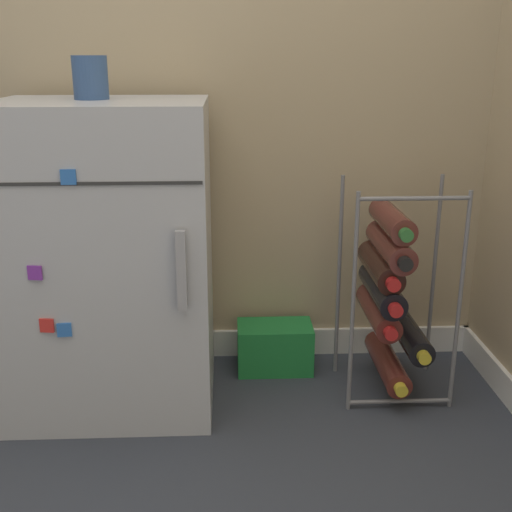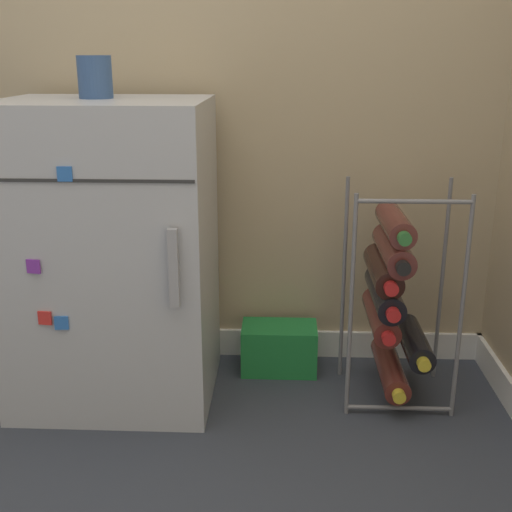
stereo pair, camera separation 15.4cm
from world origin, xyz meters
The scene contains 5 objects.
ground_plane centered at (0.00, 0.00, 0.00)m, with size 14.00×14.00×0.00m, color #333842.
mini_fridge centered at (-0.34, 0.33, 0.43)m, with size 0.56×0.47×0.87m.
wine_rack centered at (0.47, 0.34, 0.32)m, with size 0.31×0.33×0.64m.
soda_box centered at (0.14, 0.49, 0.08)m, with size 0.24×0.14×0.15m.
fridge_top_cup centered at (-0.36, 0.36, 0.92)m, with size 0.09×0.09×0.11m.
Camera 2 is at (0.15, -1.39, 0.98)m, focal length 45.00 mm.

